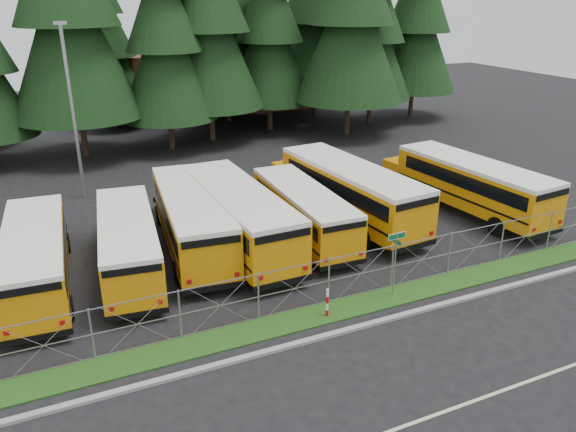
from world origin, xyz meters
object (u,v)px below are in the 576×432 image
(bus_6, at_px, (346,193))
(striped_bollard, at_px, (327,303))
(light_standard, at_px, (72,107))
(bus_1, at_px, (37,259))
(bus_east, at_px, (467,186))
(bus_2, at_px, (128,244))
(bus_3, at_px, (191,220))
(bus_4, at_px, (236,217))
(street_sign, at_px, (396,251))
(bus_5, at_px, (301,212))

(bus_6, xyz_separation_m, striped_bollard, (-5.60, -8.28, -0.97))
(light_standard, bearing_deg, bus_1, -104.66)
(bus_1, xyz_separation_m, bus_east, (22.33, -0.42, 0.14))
(striped_bollard, distance_m, light_standard, 19.99)
(bus_2, distance_m, bus_3, 3.39)
(bus_2, bearing_deg, light_standard, 100.92)
(light_standard, bearing_deg, striped_bollard, -68.75)
(bus_4, height_order, street_sign, bus_4)
(bus_4, bearing_deg, bus_east, -5.22)
(bus_3, bearing_deg, bus_6, 6.84)
(bus_1, distance_m, bus_3, 6.99)
(bus_2, relative_size, bus_4, 0.87)
(street_sign, bearing_deg, bus_1, 152.93)
(bus_3, height_order, street_sign, bus_3)
(bus_east, bearing_deg, striped_bollard, -157.39)
(bus_3, relative_size, bus_5, 1.12)
(bus_1, height_order, bus_3, bus_3)
(bus_5, bearing_deg, bus_4, 178.10)
(bus_5, distance_m, street_sign, 7.11)
(bus_east, distance_m, street_sign, 11.15)
(bus_4, distance_m, bus_5, 3.40)
(bus_1, distance_m, striped_bollard, 12.17)
(bus_5, relative_size, street_sign, 3.58)
(bus_4, xyz_separation_m, bus_6, (6.58, 0.73, 0.04))
(bus_1, height_order, bus_east, bus_east)
(bus_1, xyz_separation_m, light_standard, (2.89, 11.04, 4.14))
(bus_5, relative_size, striped_bollard, 8.38)
(bus_2, relative_size, striped_bollard, 8.48)
(bus_1, height_order, striped_bollard, bus_1)
(bus_3, bearing_deg, street_sign, -45.43)
(bus_1, relative_size, bus_2, 1.02)
(bus_4, height_order, bus_6, bus_6)
(bus_3, xyz_separation_m, bus_4, (2.04, -0.61, 0.05))
(bus_6, bearing_deg, street_sign, -111.46)
(bus_1, bearing_deg, bus_2, 3.06)
(bus_6, distance_m, striped_bollard, 10.04)
(bus_1, distance_m, bus_5, 12.32)
(bus_4, height_order, bus_east, bus_4)
(bus_5, bearing_deg, bus_6, 18.27)
(striped_bollard, bearing_deg, bus_2, 131.54)
(bus_4, height_order, light_standard, light_standard)
(bus_1, xyz_separation_m, bus_5, (12.32, 0.31, -0.04))
(bus_3, height_order, bus_4, bus_4)
(bus_2, relative_size, street_sign, 3.62)
(bus_4, bearing_deg, bus_6, 5.16)
(bus_1, xyz_separation_m, bus_2, (3.71, -0.03, -0.02))
(bus_east, bearing_deg, street_sign, -150.99)
(bus_5, bearing_deg, bus_2, -175.95)
(striped_bollard, bearing_deg, light_standard, 111.25)
(bus_5, distance_m, light_standard, 14.88)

